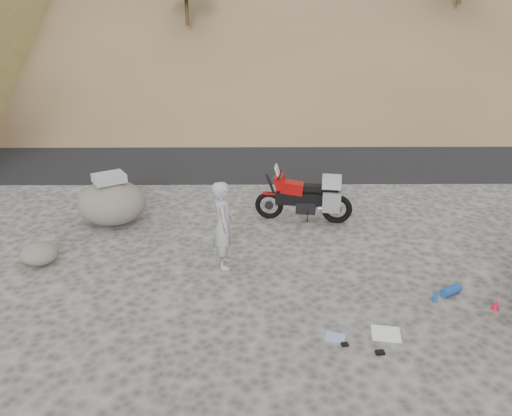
{
  "coord_description": "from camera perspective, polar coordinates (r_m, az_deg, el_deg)",
  "views": [
    {
      "loc": [
        -1.24,
        -8.92,
        5.27
      ],
      "look_at": [
        -1.15,
        1.25,
        1.0
      ],
      "focal_mm": 35.0,
      "sensor_mm": 36.0,
      "label": 1
    }
  ],
  "objects": [
    {
      "name": "gear_glove_a",
      "position": [
        8.59,
        13.99,
        -15.72
      ],
      "size": [
        0.15,
        0.12,
        0.04
      ],
      "primitive_type": "cube",
      "rotation": [
        0.0,
        0.0,
        0.1
      ],
      "color": "black",
      "rests_on": "ground"
    },
    {
      "name": "road",
      "position": [
        18.72,
        3.34,
        6.38
      ],
      "size": [
        120.0,
        7.0,
        0.05
      ],
      "primitive_type": "cube",
      "color": "black",
      "rests_on": "ground"
    },
    {
      "name": "gear_white_cloth",
      "position": [
        9.03,
        14.64,
        -13.71
      ],
      "size": [
        0.55,
        0.5,
        0.02
      ],
      "primitive_type": "cube",
      "rotation": [
        0.0,
        0.0,
        -0.17
      ],
      "color": "white",
      "rests_on": "ground"
    },
    {
      "name": "ground",
      "position": [
        10.43,
        6.44,
        -7.73
      ],
      "size": [
        140.0,
        140.0,
        0.0
      ],
      "primitive_type": "plane",
      "color": "#42403D",
      "rests_on": "ground"
    },
    {
      "name": "gear_bottle",
      "position": [
        10.07,
        19.81,
        -9.56
      ],
      "size": [
        0.09,
        0.09,
        0.22
      ],
      "primitive_type": "cylinder",
      "rotation": [
        0.0,
        0.0,
        -0.2
      ],
      "color": "#1A479C",
      "rests_on": "ground"
    },
    {
      "name": "motorcycle",
      "position": [
        12.67,
        5.96,
        1.16
      ],
      "size": [
        2.47,
        0.94,
        1.48
      ],
      "rotation": [
        0.0,
        0.0,
        -0.16
      ],
      "color": "black",
      "rests_on": "ground"
    },
    {
      "name": "gear_blue_mat",
      "position": [
        10.44,
        21.39,
        -8.75
      ],
      "size": [
        0.47,
        0.38,
        0.18
      ],
      "primitive_type": "cylinder",
      "rotation": [
        0.0,
        1.57,
        0.54
      ],
      "color": "#1A479C",
      "rests_on": "ground"
    },
    {
      "name": "man",
      "position": [
        10.78,
        -3.59,
        -6.55
      ],
      "size": [
        0.51,
        0.73,
        1.9
      ],
      "primitive_type": "imported",
      "rotation": [
        0.0,
        0.0,
        1.65
      ],
      "color": "#99999F",
      "rests_on": "ground"
    },
    {
      "name": "gear_funnel",
      "position": [
        10.3,
        25.71,
        -9.94
      ],
      "size": [
        0.19,
        0.19,
        0.19
      ],
      "primitive_type": "cone",
      "rotation": [
        0.0,
        0.0,
        0.33
      ],
      "color": "red",
      "rests_on": "ground"
    },
    {
      "name": "small_rock",
      "position": [
        11.68,
        -23.49,
        -4.79
      ],
      "size": [
        1.01,
        0.97,
        0.48
      ],
      "rotation": [
        0.0,
        0.0,
        -0.4
      ],
      "color": "#514B45",
      "rests_on": "ground"
    },
    {
      "name": "gear_blue_cloth",
      "position": [
        8.79,
        9.07,
        -14.37
      ],
      "size": [
        0.4,
        0.34,
        0.01
      ],
      "primitive_type": "cube",
      "rotation": [
        0.0,
        0.0,
        -0.32
      ],
      "color": "#829ACA",
      "rests_on": "ground"
    },
    {
      "name": "boulder",
      "position": [
        13.01,
        -16.13,
        0.63
      ],
      "size": [
        2.08,
        1.93,
        1.29
      ],
      "rotation": [
        0.0,
        0.0,
        0.34
      ],
      "color": "#514B45",
      "rests_on": "ground"
    },
    {
      "name": "gear_glove_b",
      "position": [
        8.64,
        10.11,
        -15.09
      ],
      "size": [
        0.12,
        0.1,
        0.04
      ],
      "primitive_type": "cube",
      "rotation": [
        0.0,
        0.0,
        0.13
      ],
      "color": "black",
      "rests_on": "ground"
    }
  ]
}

